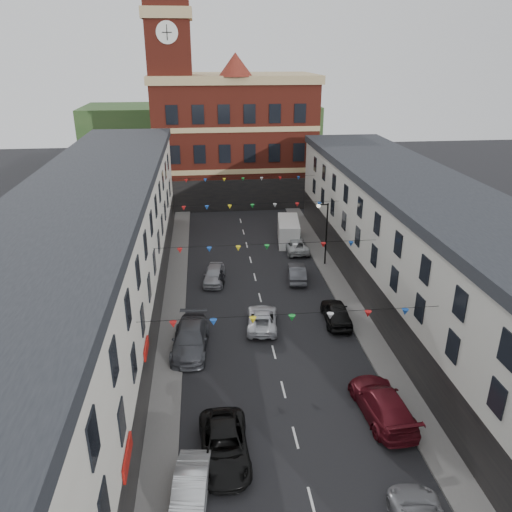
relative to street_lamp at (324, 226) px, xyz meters
name	(u,v)px	position (x,y,z in m)	size (l,w,h in m)	color
ground	(274,352)	(-6.55, -14.00, -3.90)	(160.00, 160.00, 0.00)	black
pavement_left	(171,341)	(-13.45, -12.00, -3.83)	(1.80, 64.00, 0.15)	#605E5B
pavement_right	(365,330)	(0.35, -12.00, -3.83)	(1.80, 64.00, 0.15)	#605E5B
terrace_left	(85,281)	(-18.33, -13.00, 1.44)	(8.40, 56.00, 10.70)	silver
terrace_right	(446,272)	(5.23, -13.00, 0.95)	(8.40, 56.00, 9.70)	#B9B7AD
civic_building	(234,138)	(-6.55, 23.95, 4.23)	(20.60, 13.30, 18.50)	maroon
clock_tower	(171,85)	(-14.05, 21.00, 11.03)	(5.60, 5.60, 30.00)	maroon
distant_hill	(202,134)	(-10.55, 48.00, 1.10)	(40.00, 14.00, 10.00)	#2F5327
street_lamp	(324,226)	(0.00, 0.00, 0.00)	(1.10, 0.36, 6.00)	black
car_left_b	(190,489)	(-11.89, -25.39, -3.21)	(1.48, 4.24, 1.40)	#AFB3B8
car_left_c	(224,446)	(-10.28, -22.95, -3.18)	(2.40, 5.20, 1.45)	black
car_left_d	(190,339)	(-12.05, -13.03, -3.08)	(2.30, 5.66, 1.64)	#46484F
car_left_e	(214,274)	(-10.15, -2.58, -3.19)	(1.69, 4.20, 1.43)	#A0A1A9
car_right_c	(382,403)	(-1.55, -20.83, -3.08)	(2.31, 5.68, 1.65)	maroon
car_right_d	(336,313)	(-1.41, -10.53, -3.14)	(1.80, 4.48, 1.53)	black
car_right_e	(297,273)	(-2.95, -2.92, -3.22)	(1.45, 4.15, 1.37)	#484A50
car_right_f	(296,245)	(-1.83, 3.82, -3.26)	(2.13, 4.63, 1.29)	silver
moving_car	(262,319)	(-6.93, -10.58, -3.27)	(2.12, 4.59, 1.27)	silver
white_van	(288,231)	(-2.13, 6.48, -2.71)	(2.07, 5.39, 2.38)	silver
pedestrian	(222,279)	(-9.55, -3.90, -3.08)	(0.60, 0.39, 1.65)	black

